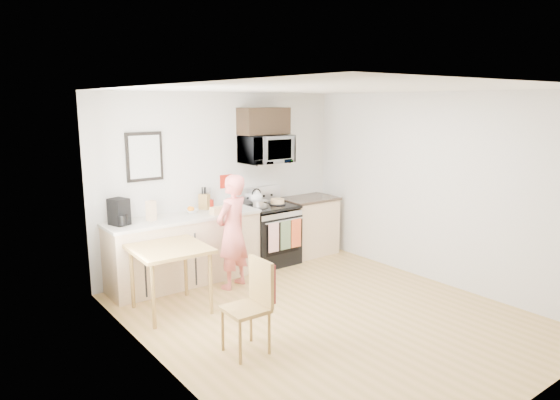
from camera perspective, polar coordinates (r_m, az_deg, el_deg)
floor at (r=6.03m, az=5.28°, el=-12.97°), size 4.60×4.60×0.00m
back_wall at (r=7.45m, az=-6.57°, el=2.11°), size 4.00×0.04×2.60m
front_wall at (r=4.29m, az=26.92°, el=-5.75°), size 4.00×0.04×2.60m
left_wall at (r=4.55m, az=-13.38°, el=-3.92°), size 0.04×4.60×2.60m
right_wall at (r=7.12m, az=17.43°, el=1.25°), size 0.04×4.60×2.60m
ceiling at (r=5.51m, az=5.77°, el=12.55°), size 4.00×4.60×0.04m
window at (r=5.24m, az=-16.71°, el=0.67°), size 0.06×1.40×1.50m
cabinet_left at (r=7.01m, az=-10.79°, el=-5.72°), size 2.10×0.60×0.90m
countertop_left at (r=6.89m, az=-10.93°, el=-1.98°), size 2.14×0.64×0.04m
cabinet_right at (r=8.20m, az=3.27°, el=-3.07°), size 0.84×0.60×0.90m
countertop_right at (r=8.10m, az=3.31°, el=0.16°), size 0.88×0.64×0.04m
range at (r=7.71m, az=-1.15°, el=-4.08°), size 0.76×0.70×1.16m
microwave at (r=7.56m, az=-1.66°, el=5.81°), size 0.76×0.51×0.42m
upper_cabinet at (r=7.57m, az=-1.87°, el=9.01°), size 0.76×0.35×0.40m
wall_art at (r=6.85m, az=-15.23°, el=4.80°), size 0.50×0.04×0.65m
wall_trivet at (r=7.47m, az=-6.18°, el=2.13°), size 0.20×0.02×0.20m
person at (r=6.66m, az=-5.47°, el=-3.63°), size 0.65×0.54×1.54m
dining_table at (r=6.03m, az=-12.50°, el=-6.11°), size 0.84×0.84×0.79m
chair at (r=5.04m, az=-2.69°, el=-10.46°), size 0.45×0.40×0.94m
knife_block at (r=7.25m, az=-8.64°, el=-0.19°), size 0.16×0.17×0.22m
utensil_crock at (r=7.30m, az=-8.01°, el=0.02°), size 0.11×0.11×0.32m
fruit_bowl at (r=7.06m, az=-10.05°, el=-1.17°), size 0.24×0.24×0.09m
milk_carton at (r=6.70m, az=-14.51°, el=-1.20°), size 0.13×0.13×0.26m
coffee_maker at (r=6.56m, az=-17.89°, el=-1.38°), size 0.25×0.31×0.34m
bread_bag at (r=6.94m, az=-6.84°, el=-1.17°), size 0.27×0.13×0.10m
cake at (r=7.61m, az=-0.29°, el=-0.20°), size 0.25×0.25×0.08m
kettle at (r=7.64m, az=-2.70°, el=0.31°), size 0.19×0.19×0.24m
pot at (r=7.38m, az=-2.27°, el=-0.44°), size 0.22×0.37×0.11m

